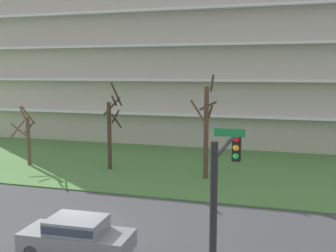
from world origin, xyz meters
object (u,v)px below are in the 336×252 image
(traffic_signal_mast, at_px, (224,197))
(tree_far_left, at_px, (27,136))
(tree_left, at_px, (111,129))
(sedan_gray_near_left, at_px, (77,235))
(tree_center, at_px, (206,129))

(traffic_signal_mast, bearing_deg, tree_far_left, 138.00)
(tree_left, xyz_separation_m, traffic_signal_mast, (10.99, -16.69, 0.81))
(tree_left, distance_m, traffic_signal_mast, 20.00)
(tree_far_left, relative_size, sedan_gray_near_left, 1.07)
(sedan_gray_near_left, relative_size, traffic_signal_mast, 0.78)
(tree_left, height_order, traffic_signal_mast, tree_left)
(tree_center, distance_m, sedan_gray_near_left, 13.53)
(tree_left, height_order, tree_center, tree_center)
(tree_center, relative_size, traffic_signal_mast, 1.25)
(traffic_signal_mast, bearing_deg, tree_left, 123.37)
(tree_center, xyz_separation_m, sedan_gray_near_left, (-2.55, -13.03, -2.60))
(tree_far_left, xyz_separation_m, traffic_signal_mast, (17.75, -15.98, 1.54))
(tree_left, bearing_deg, traffic_signal_mast, -56.63)
(sedan_gray_near_left, bearing_deg, tree_left, 106.96)
(tree_far_left, relative_size, traffic_signal_mast, 0.84)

